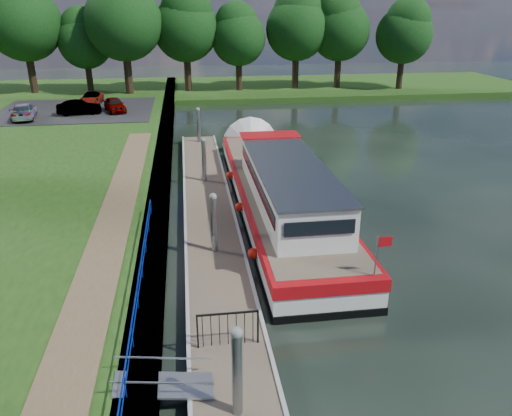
{
  "coord_description": "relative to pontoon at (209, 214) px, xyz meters",
  "views": [
    {
      "loc": [
        -0.91,
        -10.13,
        9.9
      ],
      "look_at": [
        2.02,
        10.47,
        1.4
      ],
      "focal_mm": 35.0,
      "sensor_mm": 36.0,
      "label": 1
    }
  ],
  "objects": [
    {
      "name": "horizon_trees",
      "position": [
        -1.61,
        35.68,
        7.76
      ],
      "size": [
        54.38,
        10.03,
        12.87
      ],
      "color": "#332316",
      "rests_on": "ground"
    },
    {
      "name": "carpark",
      "position": [
        -11.0,
        25.0,
        0.62
      ],
      "size": [
        14.0,
        12.0,
        0.06
      ],
      "primitive_type": "cube",
      "color": "black",
      "rests_on": "riverbank"
    },
    {
      "name": "gangway",
      "position": [
        -1.85,
        -12.5,
        0.44
      ],
      "size": [
        2.58,
        1.0,
        0.92
      ],
      "color": "#A5A8AD",
      "rests_on": "ground"
    },
    {
      "name": "car_b",
      "position": [
        -10.24,
        22.9,
        1.28
      ],
      "size": [
        3.97,
        1.99,
        1.25
      ],
      "primitive_type": "imported",
      "rotation": [
        0.0,
        0.0,
        1.75
      ],
      "color": "#999999",
      "rests_on": "carpark"
    },
    {
      "name": "mooring_piles",
      "position": [
        0.0,
        0.0,
        1.1
      ],
      "size": [
        0.3,
        27.3,
        3.55
      ],
      "color": "gray",
      "rests_on": "ground"
    },
    {
      "name": "far_bank",
      "position": [
        12.0,
        39.0,
        0.12
      ],
      "size": [
        60.0,
        18.0,
        0.6
      ],
      "primitive_type": "cube",
      "color": "#1F4212",
      "rests_on": "ground"
    },
    {
      "name": "pontoon",
      "position": [
        0.0,
        0.0,
        0.0
      ],
      "size": [
        2.5,
        30.0,
        0.56
      ],
      "color": "brown",
      "rests_on": "ground"
    },
    {
      "name": "barge",
      "position": [
        3.6,
        0.95,
        0.9
      ],
      "size": [
        4.36,
        21.15,
        4.78
      ],
      "color": "black",
      "rests_on": "ground"
    },
    {
      "name": "gate_panel",
      "position": [
        -0.0,
        -10.8,
        0.97
      ],
      "size": [
        1.85,
        0.05,
        1.15
      ],
      "color": "black",
      "rests_on": "ground"
    },
    {
      "name": "blue_fence",
      "position": [
        -2.75,
        -10.0,
        1.13
      ],
      "size": [
        0.04,
        18.04,
        0.72
      ],
      "color": "#0C2DBF",
      "rests_on": "riverbank"
    },
    {
      "name": "footpath",
      "position": [
        -4.4,
        -5.0,
        0.62
      ],
      "size": [
        1.6,
        40.0,
        0.05
      ],
      "primitive_type": "cube",
      "color": "brown",
      "rests_on": "riverbank"
    },
    {
      "name": "car_a",
      "position": [
        -7.25,
        23.78,
        1.28
      ],
      "size": [
        2.58,
        4.0,
        1.27
      ],
      "primitive_type": "imported",
      "rotation": [
        0.0,
        0.0,
        0.32
      ],
      "color": "#999999",
      "rests_on": "carpark"
    },
    {
      "name": "car_d",
      "position": [
        -9.93,
        27.79,
        1.23
      ],
      "size": [
        2.03,
        4.23,
        1.16
      ],
      "primitive_type": "imported",
      "rotation": [
        0.0,
        0.0,
        0.02
      ],
      "color": "#999999",
      "rests_on": "carpark"
    },
    {
      "name": "car_c",
      "position": [
        -14.55,
        21.63,
        1.31
      ],
      "size": [
        2.56,
        4.77,
        1.32
      ],
      "primitive_type": "imported",
      "rotation": [
        0.0,
        0.0,
        3.31
      ],
      "color": "#999999",
      "rests_on": "carpark"
    },
    {
      "name": "bank_edge",
      "position": [
        -2.55,
        2.0,
        0.2
      ],
      "size": [
        1.1,
        90.0,
        0.78
      ],
      "primitive_type": "cube",
      "color": "#473D2D",
      "rests_on": "ground"
    },
    {
      "name": "ground",
      "position": [
        0.0,
        -13.0,
        -0.18
      ],
      "size": [
        160.0,
        160.0,
        0.0
      ],
      "primitive_type": "plane",
      "color": "black",
      "rests_on": "ground"
    }
  ]
}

